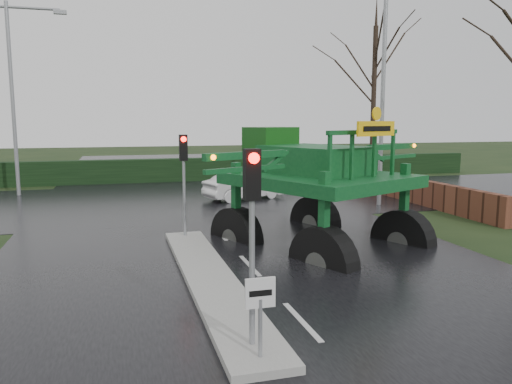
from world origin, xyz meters
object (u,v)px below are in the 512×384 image
object	(u,v)px
traffic_signal_far	(284,143)
crop_sprayer	(318,172)
street_light_left_far	(18,81)
white_sedan	(245,199)
keep_left_sign	(260,304)
traffic_signal_mid	(184,163)
street_light_right	(377,76)
traffic_signal_near	(252,205)

from	to	relation	value
traffic_signal_far	crop_sprayer	distance (m)	16.77
crop_sprayer	traffic_signal_far	bearing A→B (deg)	49.26
street_light_left_far	white_sedan	world-z (taller)	street_light_left_far
keep_left_sign	traffic_signal_mid	distance (m)	9.12
keep_left_sign	street_light_right	world-z (taller)	street_light_right
street_light_left_far	crop_sprayer	size ratio (longest dim) A/B	1.12
traffic_signal_far	crop_sprayer	world-z (taller)	crop_sprayer
traffic_signal_near	traffic_signal_far	bearing A→B (deg)	69.64
street_light_left_far	crop_sprayer	distance (m)	19.34
street_light_left_far	traffic_signal_mid	bearing A→B (deg)	-61.14
traffic_signal_near	traffic_signal_mid	world-z (taller)	same
keep_left_sign	traffic_signal_near	xyz separation A→B (m)	(0.00, 0.49, 1.53)
street_light_right	white_sedan	xyz separation A→B (m)	(-5.40, 3.39, -5.99)
keep_left_sign	traffic_signal_mid	xyz separation A→B (m)	(0.00, 8.99, 1.53)
traffic_signal_near	street_light_left_far	world-z (taller)	street_light_left_far
traffic_signal_mid	street_light_right	size ratio (longest dim) A/B	0.35
street_light_right	street_light_left_far	world-z (taller)	same
crop_sprayer	keep_left_sign	bearing A→B (deg)	-145.88
street_light_left_far	crop_sprayer	world-z (taller)	street_light_left_far
street_light_left_far	crop_sprayer	bearing A→B (deg)	-57.89
traffic_signal_mid	white_sedan	world-z (taller)	traffic_signal_mid
keep_left_sign	traffic_signal_near	distance (m)	1.61
keep_left_sign	traffic_signal_far	xyz separation A→B (m)	(7.80, 21.51, 1.53)
crop_sprayer	white_sedan	bearing A→B (deg)	60.78
traffic_signal_near	crop_sprayer	xyz separation A→B (m)	(3.22, 4.88, -0.01)
street_light_right	traffic_signal_near	bearing A→B (deg)	-126.13
crop_sprayer	street_light_right	bearing A→B (deg)	27.45
white_sedan	street_light_right	bearing A→B (deg)	-139.74
keep_left_sign	traffic_signal_near	size ratio (longest dim) A/B	0.38
street_light_right	white_sedan	world-z (taller)	street_light_right
traffic_signal_mid	street_light_right	xyz separation A→B (m)	(9.49, 4.51, 3.40)
traffic_signal_mid	street_light_left_far	bearing A→B (deg)	118.86
traffic_signal_far	crop_sprayer	xyz separation A→B (m)	(-4.58, -16.14, -0.01)
keep_left_sign	street_light_left_far	bearing A→B (deg)	107.78
traffic_signal_far	street_light_right	size ratio (longest dim) A/B	0.35
traffic_signal_mid	traffic_signal_far	xyz separation A→B (m)	(7.80, 12.52, 0.00)
keep_left_sign	street_light_left_far	size ratio (longest dim) A/B	0.14
street_light_right	crop_sprayer	distance (m)	10.82
traffic_signal_near	white_sedan	bearing A→B (deg)	75.98
street_light_right	crop_sprayer	xyz separation A→B (m)	(-6.27, -8.13, -3.41)
keep_left_sign	street_light_left_far	world-z (taller)	street_light_left_far
keep_left_sign	traffic_signal_mid	size ratio (longest dim) A/B	0.38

